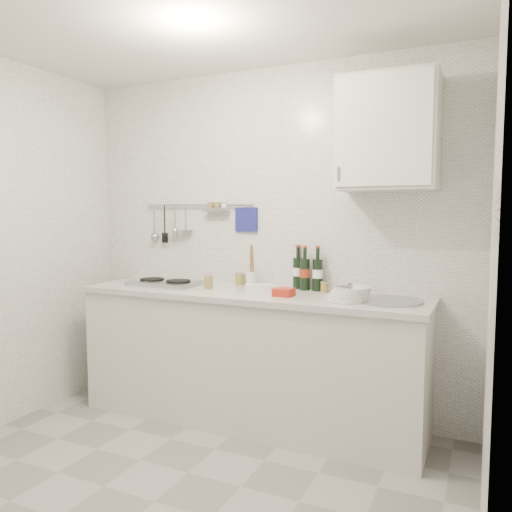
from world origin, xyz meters
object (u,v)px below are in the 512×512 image
(wall_cabinet, at_px, (388,133))
(plate_stack_sink, at_px, (349,294))
(wine_bottles, at_px, (307,268))
(plate_stack_hob, at_px, (160,282))
(utensil_crock, at_px, (251,278))

(wall_cabinet, relative_size, plate_stack_sink, 2.55)
(plate_stack_sink, bearing_deg, wine_bottles, 141.89)
(wall_cabinet, distance_m, plate_stack_sink, 1.02)
(plate_stack_hob, bearing_deg, wall_cabinet, 1.96)
(wall_cabinet, xyz_separation_m, utensil_crock, (-0.95, 0.03, -0.96))
(wall_cabinet, xyz_separation_m, wine_bottles, (-0.56, 0.12, -0.87))
(plate_stack_sink, bearing_deg, plate_stack_hob, 175.29)
(plate_stack_sink, relative_size, wine_bottles, 0.89)
(plate_stack_sink, xyz_separation_m, utensil_crock, (-0.77, 0.21, 0.03))
(wall_cabinet, height_order, plate_stack_hob, wall_cabinet)
(wine_bottles, bearing_deg, wall_cabinet, -12.00)
(utensil_crock, bearing_deg, wall_cabinet, -1.66)
(plate_stack_hob, xyz_separation_m, plate_stack_sink, (1.51, -0.12, 0.03))
(plate_stack_hob, height_order, wine_bottles, wine_bottles)
(plate_stack_sink, height_order, utensil_crock, utensil_crock)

